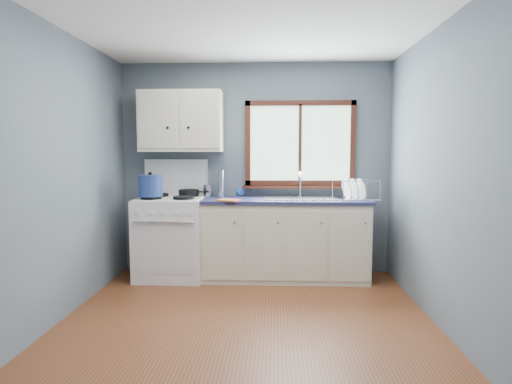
{
  "coord_description": "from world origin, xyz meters",
  "views": [
    {
      "loc": [
        0.24,
        -3.34,
        1.45
      ],
      "look_at": [
        0.05,
        0.9,
        1.05
      ],
      "focal_mm": 30.0,
      "sensor_mm": 36.0,
      "label": 1
    }
  ],
  "objects_px": {
    "base_cabinets": "(285,243)",
    "dish_rack": "(355,194)",
    "sink": "(301,204)",
    "skillet": "(189,192)",
    "gas_range": "(172,235)",
    "stockpot": "(150,185)",
    "thermos": "(221,184)",
    "utensil_crock": "(208,190)"
  },
  "relations": [
    {
      "from": "base_cabinets",
      "to": "dish_rack",
      "type": "height_order",
      "value": "dish_rack"
    },
    {
      "from": "sink",
      "to": "skillet",
      "type": "relative_size",
      "value": 2.24
    },
    {
      "from": "gas_range",
      "to": "stockpot",
      "type": "bearing_deg",
      "value": -138.54
    },
    {
      "from": "gas_range",
      "to": "sink",
      "type": "bearing_deg",
      "value": 0.71
    },
    {
      "from": "skillet",
      "to": "thermos",
      "type": "distance_m",
      "value": 0.39
    },
    {
      "from": "thermos",
      "to": "dish_rack",
      "type": "relative_size",
      "value": 0.62
    },
    {
      "from": "gas_range",
      "to": "thermos",
      "type": "distance_m",
      "value": 0.82
    },
    {
      "from": "sink",
      "to": "skillet",
      "type": "height_order",
      "value": "sink"
    },
    {
      "from": "base_cabinets",
      "to": "thermos",
      "type": "xyz_separation_m",
      "value": [
        -0.75,
        0.14,
        0.67
      ]
    },
    {
      "from": "stockpot",
      "to": "thermos",
      "type": "height_order",
      "value": "thermos"
    },
    {
      "from": "skillet",
      "to": "gas_range",
      "type": "bearing_deg",
      "value": -133.93
    },
    {
      "from": "skillet",
      "to": "utensil_crock",
      "type": "xyz_separation_m",
      "value": [
        0.21,
        0.07,
        0.01
      ]
    },
    {
      "from": "gas_range",
      "to": "dish_rack",
      "type": "height_order",
      "value": "gas_range"
    },
    {
      "from": "thermos",
      "to": "gas_range",
      "type": "bearing_deg",
      "value": -163.99
    },
    {
      "from": "base_cabinets",
      "to": "sink",
      "type": "xyz_separation_m",
      "value": [
        0.18,
        -0.0,
        0.45
      ]
    },
    {
      "from": "base_cabinets",
      "to": "thermos",
      "type": "relative_size",
      "value": 5.84
    },
    {
      "from": "gas_range",
      "to": "dish_rack",
      "type": "xyz_separation_m",
      "value": [
        2.08,
        -0.02,
        0.49
      ]
    },
    {
      "from": "gas_range",
      "to": "thermos",
      "type": "bearing_deg",
      "value": 16.01
    },
    {
      "from": "gas_range",
      "to": "sink",
      "type": "height_order",
      "value": "gas_range"
    },
    {
      "from": "stockpot",
      "to": "utensil_crock",
      "type": "height_order",
      "value": "utensil_crock"
    },
    {
      "from": "base_cabinets",
      "to": "utensil_crock",
      "type": "bearing_deg",
      "value": 167.46
    },
    {
      "from": "utensil_crock",
      "to": "thermos",
      "type": "distance_m",
      "value": 0.19
    },
    {
      "from": "skillet",
      "to": "stockpot",
      "type": "relative_size",
      "value": 1.31
    },
    {
      "from": "skillet",
      "to": "dish_rack",
      "type": "relative_size",
      "value": 0.73
    },
    {
      "from": "sink",
      "to": "stockpot",
      "type": "bearing_deg",
      "value": -173.75
    },
    {
      "from": "utensil_crock",
      "to": "thermos",
      "type": "height_order",
      "value": "utensil_crock"
    },
    {
      "from": "skillet",
      "to": "utensil_crock",
      "type": "distance_m",
      "value": 0.22
    },
    {
      "from": "dish_rack",
      "to": "thermos",
      "type": "bearing_deg",
      "value": 160.19
    },
    {
      "from": "gas_range",
      "to": "utensil_crock",
      "type": "relative_size",
      "value": 3.74
    },
    {
      "from": "stockpot",
      "to": "thermos",
      "type": "xyz_separation_m",
      "value": [
        0.74,
        0.32,
        -0.0
      ]
    },
    {
      "from": "stockpot",
      "to": "base_cabinets",
      "type": "bearing_deg",
      "value": 7.01
    },
    {
      "from": "thermos",
      "to": "sink",
      "type": "bearing_deg",
      "value": -8.67
    },
    {
      "from": "sink",
      "to": "stockpot",
      "type": "distance_m",
      "value": 1.7
    },
    {
      "from": "sink",
      "to": "thermos",
      "type": "distance_m",
      "value": 0.96
    },
    {
      "from": "stockpot",
      "to": "thermos",
      "type": "distance_m",
      "value": 0.81
    },
    {
      "from": "gas_range",
      "to": "thermos",
      "type": "relative_size",
      "value": 4.29
    },
    {
      "from": "stockpot",
      "to": "thermos",
      "type": "relative_size",
      "value": 0.9
    },
    {
      "from": "dish_rack",
      "to": "gas_range",
      "type": "bearing_deg",
      "value": 166.32
    },
    {
      "from": "sink",
      "to": "thermos",
      "type": "bearing_deg",
      "value": 171.33
    },
    {
      "from": "sink",
      "to": "thermos",
      "type": "xyz_separation_m",
      "value": [
        -0.93,
        0.14,
        0.22
      ]
    },
    {
      "from": "base_cabinets",
      "to": "dish_rack",
      "type": "distance_m",
      "value": 0.96
    },
    {
      "from": "gas_range",
      "to": "sink",
      "type": "relative_size",
      "value": 1.62
    }
  ]
}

